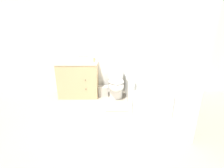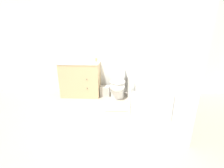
% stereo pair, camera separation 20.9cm
% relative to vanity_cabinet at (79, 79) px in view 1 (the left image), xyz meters
% --- Properties ---
extents(ground_plane, '(14.00, 14.00, 0.00)m').
position_rel_vanity_cabinet_xyz_m(ground_plane, '(0.75, -1.38, -0.45)').
color(ground_plane, gray).
extents(wall_back, '(8.00, 0.06, 2.50)m').
position_rel_vanity_cabinet_xyz_m(wall_back, '(0.74, 0.30, 0.80)').
color(wall_back, silver).
rests_on(wall_back, ground_plane).
extents(wall_right, '(0.05, 2.65, 2.50)m').
position_rel_vanity_cabinet_xyz_m(wall_right, '(2.02, -0.56, 0.80)').
color(wall_right, silver).
rests_on(wall_right, ground_plane).
extents(vanity_cabinet, '(1.00, 0.58, 0.89)m').
position_rel_vanity_cabinet_xyz_m(vanity_cabinet, '(0.00, 0.00, 0.00)').
color(vanity_cabinet, tan).
rests_on(vanity_cabinet, ground_plane).
extents(sink_faucet, '(0.14, 0.12, 0.12)m').
position_rel_vanity_cabinet_xyz_m(sink_faucet, '(-0.00, 0.19, 0.47)').
color(sink_faucet, silver).
rests_on(sink_faucet, vanity_cabinet).
extents(toilet, '(0.39, 0.69, 0.80)m').
position_rel_vanity_cabinet_xyz_m(toilet, '(0.96, -0.10, -0.10)').
color(toilet, white).
rests_on(toilet, ground_plane).
extents(bathtub, '(0.76, 1.49, 0.53)m').
position_rel_vanity_cabinet_xyz_m(bathtub, '(1.61, -0.48, -0.19)').
color(bathtub, white).
rests_on(bathtub, ground_plane).
extents(shower_curtain, '(0.02, 0.60, 1.85)m').
position_rel_vanity_cabinet_xyz_m(shower_curtain, '(1.22, -0.90, 0.47)').
color(shower_curtain, white).
rests_on(shower_curtain, ground_plane).
extents(wastebasket, '(0.25, 0.21, 0.25)m').
position_rel_vanity_cabinet_xyz_m(wastebasket, '(0.63, -0.01, -0.33)').
color(wastebasket, '#B7B2A8').
rests_on(wastebasket, ground_plane).
extents(tissue_box, '(0.15, 0.13, 0.11)m').
position_rel_vanity_cabinet_xyz_m(tissue_box, '(0.15, 0.09, 0.48)').
color(tissue_box, silver).
rests_on(tissue_box, vanity_cabinet).
extents(soap_dispenser, '(0.06, 0.06, 0.13)m').
position_rel_vanity_cabinet_xyz_m(soap_dispenser, '(0.41, 0.07, 0.49)').
color(soap_dispenser, tan).
rests_on(soap_dispenser, vanity_cabinet).
extents(hand_towel_folded, '(0.21, 0.12, 0.07)m').
position_rel_vanity_cabinet_xyz_m(hand_towel_folded, '(-0.36, -0.14, 0.47)').
color(hand_towel_folded, white).
rests_on(hand_towel_folded, vanity_cabinet).
extents(bath_towel_folded, '(0.29, 0.20, 0.10)m').
position_rel_vanity_cabinet_xyz_m(bath_towel_folded, '(1.47, -0.89, 0.12)').
color(bath_towel_folded, white).
rests_on(bath_towel_folded, bathtub).
extents(bath_mat, '(0.57, 0.32, 0.02)m').
position_rel_vanity_cabinet_xyz_m(bath_mat, '(1.00, -0.73, -0.45)').
color(bath_mat, tan).
rests_on(bath_mat, ground_plane).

